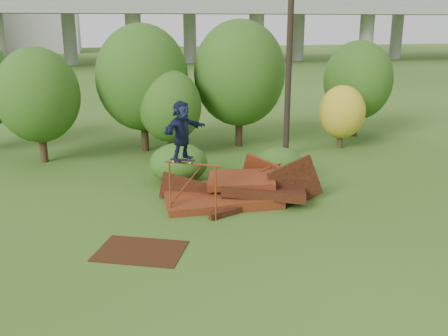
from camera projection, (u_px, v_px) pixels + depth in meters
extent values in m
plane|color=#2D5116|center=(265.00, 235.00, 15.17)|extent=(240.00, 240.00, 0.00)
cube|color=#411C0B|center=(222.00, 197.00, 17.92)|extent=(4.11, 2.62, 0.67)
cube|color=black|center=(264.00, 190.00, 17.90)|extent=(3.39, 2.76, 0.57)
cube|color=#411C0B|center=(242.00, 180.00, 18.14)|extent=(2.78, 2.23, 0.50)
cube|color=black|center=(295.00, 183.00, 17.90)|extent=(2.16, 0.25, 2.10)
cube|color=#411C0B|center=(261.00, 176.00, 19.15)|extent=(1.39, 1.45, 1.80)
cube|color=black|center=(187.00, 191.00, 17.97)|extent=(1.95, 1.05, 1.36)
cube|color=black|center=(238.00, 209.00, 16.88)|extent=(2.22, 1.05, 0.19)
cube|color=#411C0B|center=(274.00, 167.00, 18.84)|extent=(1.33, 0.64, 0.33)
cylinder|color=maroon|center=(170.00, 189.00, 16.44)|extent=(0.06, 0.06, 1.86)
cylinder|color=maroon|center=(216.00, 194.00, 15.98)|extent=(0.06, 0.06, 1.86)
cylinder|color=maroon|center=(192.00, 164.00, 15.95)|extent=(1.65, 1.03, 0.06)
cube|color=black|center=(183.00, 160.00, 16.01)|extent=(0.81, 0.61, 0.03)
cylinder|color=beige|center=(173.00, 161.00, 16.03)|extent=(0.07, 0.06, 0.06)
cylinder|color=beige|center=(175.00, 160.00, 16.19)|extent=(0.07, 0.06, 0.06)
cylinder|color=beige|center=(190.00, 163.00, 15.86)|extent=(0.07, 0.06, 0.06)
cylinder|color=beige|center=(192.00, 161.00, 16.02)|extent=(0.07, 0.06, 0.06)
imported|color=#141A37|center=(182.00, 130.00, 15.74)|extent=(1.75, 1.52, 1.91)
cube|color=#341A0B|center=(141.00, 251.00, 14.07)|extent=(2.89, 2.53, 0.03)
cylinder|color=black|center=(43.00, 144.00, 22.82)|extent=(0.35, 0.35, 1.70)
ellipsoid|color=#1D4211|center=(38.00, 95.00, 22.19)|extent=(3.70, 3.70, 4.25)
cylinder|color=black|center=(145.00, 131.00, 24.79)|extent=(0.37, 0.37, 1.97)
ellipsoid|color=#1D4211|center=(142.00, 78.00, 24.05)|extent=(4.45, 4.45, 5.12)
cylinder|color=black|center=(171.00, 143.00, 23.70)|extent=(0.32, 0.32, 1.35)
ellipsoid|color=#1D4211|center=(170.00, 106.00, 23.20)|extent=(2.94, 2.94, 3.38)
cylinder|color=black|center=(239.00, 127.00, 25.80)|extent=(0.37, 0.37, 2.01)
ellipsoid|color=#1D4211|center=(239.00, 73.00, 25.02)|extent=(4.60, 4.60, 5.30)
cylinder|color=black|center=(340.00, 138.00, 25.46)|extent=(0.29, 0.29, 1.00)
ellipsoid|color=#A58C19|center=(342.00, 112.00, 25.08)|extent=(2.32, 2.32, 2.67)
cylinder|color=black|center=(355.00, 121.00, 28.09)|extent=(0.35, 0.35, 1.71)
ellipsoid|color=#1D4211|center=(358.00, 80.00, 27.45)|extent=(3.77, 3.77, 4.33)
ellipsoid|color=#1D4211|center=(179.00, 163.00, 19.90)|extent=(2.31, 2.13, 1.60)
ellipsoid|color=#1D4211|center=(279.00, 166.00, 19.82)|extent=(2.04, 1.87, 1.45)
cylinder|color=black|center=(289.00, 47.00, 22.49)|extent=(0.28, 0.28, 10.25)
cube|color=gray|center=(132.00, 8.00, 68.91)|extent=(160.00, 9.00, 1.40)
cylinder|color=gray|center=(134.00, 38.00, 70.04)|extent=(2.20, 2.20, 8.00)
cylinder|color=gray|center=(256.00, 37.00, 74.05)|extent=(2.20, 2.20, 8.00)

